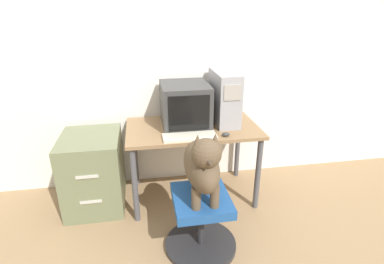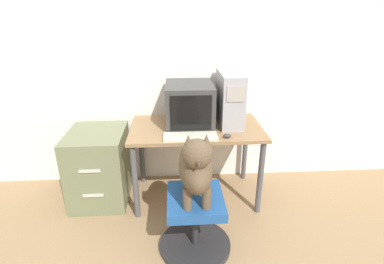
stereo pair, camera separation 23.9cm
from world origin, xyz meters
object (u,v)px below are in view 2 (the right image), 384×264
(office_chair, at_px, (195,223))
(filing_cabinet, at_px, (99,166))
(keyboard, at_px, (190,136))
(pc_tower, at_px, (230,98))
(dog, at_px, (196,165))
(crt_monitor, at_px, (190,104))

(office_chair, bearing_deg, filing_cabinet, 139.91)
(keyboard, height_order, filing_cabinet, keyboard)
(pc_tower, bearing_deg, dog, -114.71)
(pc_tower, relative_size, filing_cabinet, 0.70)
(keyboard, xyz_separation_m, dog, (0.01, -0.47, -0.01))
(keyboard, distance_m, office_chair, 0.69)
(filing_cabinet, bearing_deg, dog, -40.71)
(dog, bearing_deg, crt_monitor, 89.84)
(crt_monitor, xyz_separation_m, dog, (-0.00, -0.79, -0.18))
(crt_monitor, height_order, keyboard, crt_monitor)
(filing_cabinet, bearing_deg, keyboard, -17.38)
(crt_monitor, height_order, pc_tower, pc_tower)
(crt_monitor, xyz_separation_m, filing_cabinet, (-0.86, -0.06, -0.57))
(dog, bearing_deg, pc_tower, 65.29)
(keyboard, xyz_separation_m, filing_cabinet, (-0.85, 0.26, -0.40))
(office_chair, distance_m, dog, 0.51)
(dog, bearing_deg, office_chair, 90.00)
(keyboard, distance_m, dog, 0.47)
(office_chair, xyz_separation_m, filing_cabinet, (-0.85, 0.72, 0.11))
(office_chair, xyz_separation_m, dog, (-0.00, -0.02, 0.51))
(crt_monitor, relative_size, dog, 0.84)
(keyboard, bearing_deg, filing_cabinet, 162.62)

